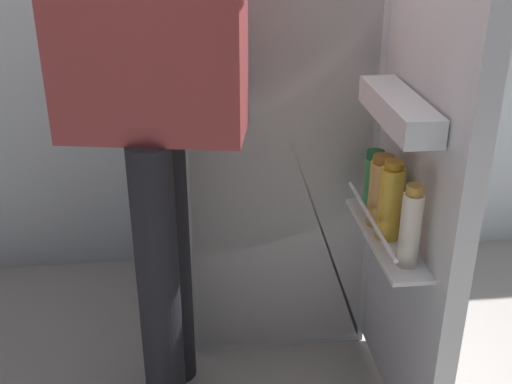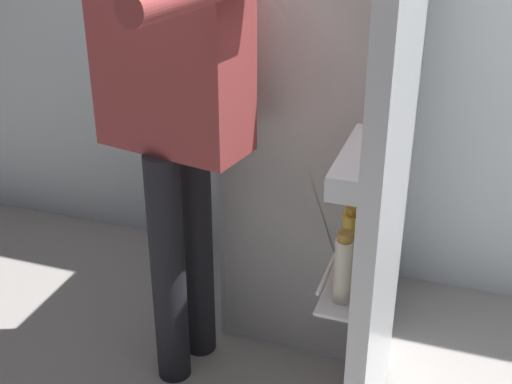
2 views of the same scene
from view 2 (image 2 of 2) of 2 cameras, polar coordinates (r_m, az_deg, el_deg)
kitchen_wall at (r=2.89m, az=7.79°, el=15.18°), size 4.40×0.10×2.41m
refrigerator at (r=2.58m, az=5.91°, el=5.75°), size 0.67×1.26×1.71m
person at (r=2.22m, az=-6.56°, el=8.39°), size 0.59×0.86×1.77m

